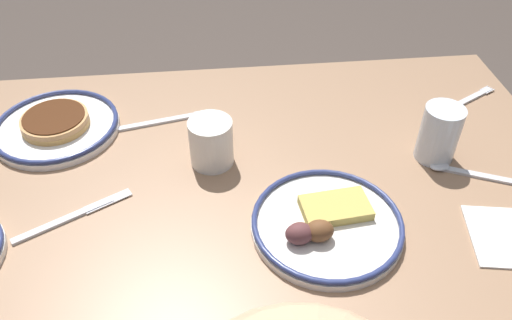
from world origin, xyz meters
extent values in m
cube|color=#997355|center=(0.00, 0.00, 0.71)|extent=(1.36, 0.81, 0.04)
cylinder|color=#826248|center=(-0.59, -0.31, 0.34)|extent=(0.06, 0.06, 0.69)
cylinder|color=#826248|center=(0.59, -0.31, 0.34)|extent=(0.06, 0.06, 0.69)
cylinder|color=white|center=(0.38, -0.18, 0.74)|extent=(0.27, 0.27, 0.01)
torus|color=navy|center=(0.38, -0.18, 0.75)|extent=(0.27, 0.27, 0.01)
cylinder|color=#D3994B|center=(0.38, -0.18, 0.75)|extent=(0.14, 0.14, 0.01)
cylinder|color=tan|center=(0.38, -0.18, 0.76)|extent=(0.14, 0.14, 0.01)
cylinder|color=#4C2814|center=(0.38, -0.18, 0.77)|extent=(0.13, 0.13, 0.00)
cylinder|color=silver|center=(-0.15, 0.16, 0.74)|extent=(0.27, 0.27, 0.01)
torus|color=navy|center=(-0.15, 0.16, 0.75)|extent=(0.27, 0.27, 0.01)
cube|color=tan|center=(-0.17, 0.14, 0.75)|extent=(0.13, 0.09, 0.02)
ellipsoid|color=brown|center=(-0.09, 0.20, 0.76)|extent=(0.05, 0.04, 0.04)
ellipsoid|color=brown|center=(-0.09, 0.19, 0.76)|extent=(0.04, 0.03, 0.03)
ellipsoid|color=brown|center=(-0.13, 0.20, 0.76)|extent=(0.05, 0.04, 0.04)
cylinder|color=white|center=(0.05, -0.04, 0.78)|extent=(0.09, 0.09, 0.10)
torus|color=white|center=(0.03, -0.08, 0.78)|extent=(0.03, 0.07, 0.07)
cylinder|color=brown|center=(0.05, -0.04, 0.81)|extent=(0.07, 0.07, 0.01)
cylinder|color=silver|center=(-0.41, -0.01, 0.79)|extent=(0.08, 0.08, 0.12)
cylinder|color=black|center=(-0.41, -0.01, 0.77)|extent=(0.07, 0.07, 0.08)
cube|color=silver|center=(0.15, -0.19, 0.73)|extent=(0.20, 0.05, 0.01)
cube|color=silver|center=(0.06, -0.20, 0.74)|extent=(0.03, 0.01, 0.00)
cube|color=silver|center=(0.06, -0.20, 0.74)|extent=(0.03, 0.01, 0.00)
cube|color=silver|center=(0.06, -0.21, 0.74)|extent=(0.03, 0.01, 0.00)
cube|color=silver|center=(0.07, -0.21, 0.74)|extent=(0.03, 0.01, 0.00)
cube|color=silver|center=(-0.55, -0.19, 0.73)|extent=(0.17, 0.10, 0.01)
cube|color=silver|center=(-0.63, -0.22, 0.74)|extent=(0.03, 0.02, 0.00)
cube|color=silver|center=(-0.63, -0.23, 0.74)|extent=(0.03, 0.02, 0.00)
cube|color=silver|center=(-0.63, -0.23, 0.74)|extent=(0.03, 0.02, 0.00)
cube|color=silver|center=(-0.62, -0.24, 0.74)|extent=(0.03, 0.02, 0.00)
cube|color=silver|center=(0.32, 0.10, 0.73)|extent=(0.17, 0.10, 0.01)
cube|color=silver|center=(0.25, 0.06, 0.73)|extent=(0.09, 0.06, 0.00)
cube|color=silver|center=(-0.48, 0.06, 0.73)|extent=(0.18, 0.09, 0.01)
ellipsoid|color=silver|center=(-0.41, 0.03, 0.74)|extent=(0.04, 0.03, 0.01)
camera|label=1|loc=(0.04, 0.75, 1.42)|focal=35.88mm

